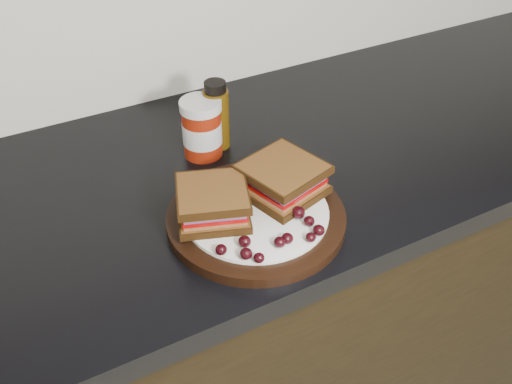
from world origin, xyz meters
The scene contains 28 objects.
base_cabinets centered at (0.00, 1.70, 0.43)m, with size 3.96×0.58×0.86m, color black.
countertop centered at (0.00, 1.70, 0.88)m, with size 3.98×0.60×0.04m, color black.
plate centered at (-0.07, 1.55, 0.91)m, with size 0.28×0.28×0.02m, color black.
sandwich_left centered at (-0.13, 1.58, 0.95)m, with size 0.11×0.11×0.05m, color brown, non-canonical shape.
sandwich_right centered at (-0.01, 1.57, 0.95)m, with size 0.11×0.11×0.05m, color brown, non-canonical shape.
grape_0 centered at (-0.16, 1.49, 0.93)m, with size 0.02×0.02×0.02m, color black.
grape_1 centered at (-0.12, 1.49, 0.93)m, with size 0.02×0.02×0.02m, color black.
grape_2 centered at (-0.13, 1.47, 0.93)m, with size 0.02×0.02×0.02m, color black.
grape_3 centered at (-0.12, 1.45, 0.93)m, with size 0.02×0.02×0.01m, color black.
grape_4 centered at (-0.08, 1.47, 0.93)m, with size 0.02×0.02×0.02m, color black.
grape_5 centered at (-0.06, 1.47, 0.93)m, with size 0.02×0.02×0.02m, color black.
grape_6 centered at (-0.03, 1.46, 0.93)m, with size 0.02×0.02×0.01m, color black.
grape_7 centered at (-0.01, 1.46, 0.93)m, with size 0.02×0.02×0.02m, color black.
grape_8 centered at (-0.01, 1.49, 0.93)m, with size 0.02×0.02×0.02m, color black.
grape_9 centered at (-0.02, 1.51, 0.93)m, with size 0.02×0.02×0.02m, color black.
grape_10 centered at (0.02, 1.54, 0.93)m, with size 0.02×0.02×0.02m, color black.
grape_11 centered at (0.00, 1.57, 0.93)m, with size 0.02×0.02×0.02m, color black.
grape_12 centered at (0.00, 1.57, 0.93)m, with size 0.02×0.02×0.01m, color black.
grape_13 centered at (0.00, 1.62, 0.93)m, with size 0.02×0.02×0.02m, color black.
grape_14 centered at (-0.12, 1.61, 0.93)m, with size 0.02×0.02×0.02m, color black.
grape_15 centered at (-0.12, 1.58, 0.93)m, with size 0.02×0.02×0.02m, color black.
grape_16 centered at (-0.16, 1.56, 0.93)m, with size 0.02×0.02×0.02m, color black.
grape_17 centered at (-0.14, 1.55, 0.93)m, with size 0.02×0.02×0.02m, color black.
grape_18 centered at (-0.12, 1.60, 0.93)m, with size 0.02×0.02×0.02m, color black.
grape_19 centered at (-0.15, 1.60, 0.93)m, with size 0.02×0.02×0.02m, color black.
grape_20 centered at (-0.13, 1.54, 0.93)m, with size 0.02×0.02×0.02m, color black.
condiment_jar centered at (-0.06, 1.77, 0.95)m, with size 0.07×0.07×0.11m, color maroon.
oil_bottle centered at (-0.03, 1.78, 0.96)m, with size 0.05×0.05×0.13m, color #4C3207.
Camera 1 is at (-0.39, 0.96, 1.49)m, focal length 40.00 mm.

